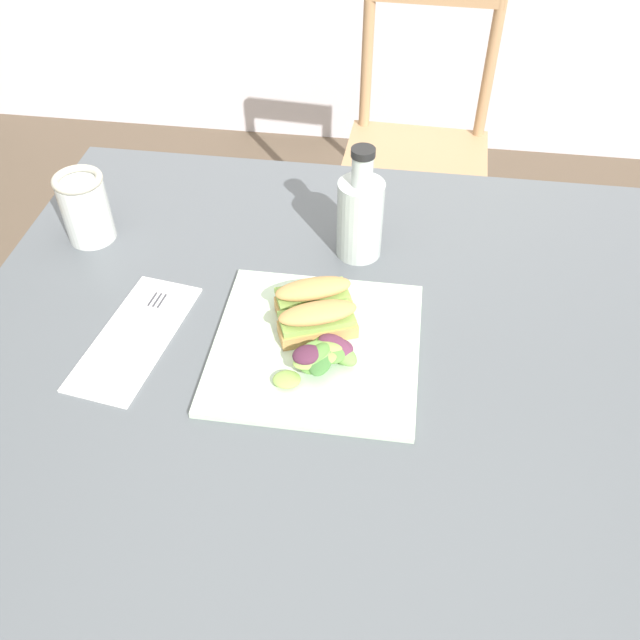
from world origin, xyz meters
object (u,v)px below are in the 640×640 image
object	(u,v)px
fork_on_napkin	(140,327)
mason_jar_iced_tea	(86,211)
chair_wooden_far	(417,153)
sandwich_half_back	(313,296)
dining_table	(324,395)
sandwich_half_front	(318,320)
bottle_cold_brew	(360,220)
plate_lunch	(316,347)

from	to	relation	value
fork_on_napkin	mason_jar_iced_tea	bearing A→B (deg)	126.78
chair_wooden_far	sandwich_half_back	distance (m)	1.06
sandwich_half_back	chair_wooden_far	bearing A→B (deg)	81.58
dining_table	chair_wooden_far	distance (m)	1.07
sandwich_half_back	fork_on_napkin	size ratio (longest dim) A/B	0.66
sandwich_half_front	mason_jar_iced_tea	bearing A→B (deg)	155.67
bottle_cold_brew	mason_jar_iced_tea	size ratio (longest dim) A/B	1.61
chair_wooden_far	bottle_cold_brew	size ratio (longest dim) A/B	4.45
fork_on_napkin	plate_lunch	bearing A→B (deg)	-0.56
sandwich_half_back	bottle_cold_brew	xyz separation A→B (m)	(0.05, 0.16, 0.03)
fork_on_napkin	dining_table	bearing A→B (deg)	3.82
fork_on_napkin	sandwich_half_back	bearing A→B (deg)	15.12
chair_wooden_far	fork_on_napkin	world-z (taller)	chair_wooden_far
dining_table	plate_lunch	world-z (taller)	plate_lunch
dining_table	chair_wooden_far	xyz separation A→B (m)	(0.12, 1.05, -0.16)
chair_wooden_far	bottle_cold_brew	world-z (taller)	bottle_cold_brew
chair_wooden_far	mason_jar_iced_tea	world-z (taller)	chair_wooden_far
chair_wooden_far	sandwich_half_front	bearing A→B (deg)	-97.29
fork_on_napkin	chair_wooden_far	bearing A→B (deg)	69.50
sandwich_half_back	mason_jar_iced_tea	size ratio (longest dim) A/B	1.01
dining_table	sandwich_half_front	xyz separation A→B (m)	(-0.01, -0.00, 0.17)
sandwich_half_front	mason_jar_iced_tea	size ratio (longest dim) A/B	1.01
sandwich_half_back	fork_on_napkin	world-z (taller)	sandwich_half_back
fork_on_napkin	sandwich_half_front	bearing A→B (deg)	3.83
fork_on_napkin	bottle_cold_brew	xyz separation A→B (m)	(0.30, 0.23, 0.06)
chair_wooden_far	mason_jar_iced_tea	xyz separation A→B (m)	(-0.55, -0.86, 0.35)
sandwich_half_front	bottle_cold_brew	distance (m)	0.22
chair_wooden_far	sandwich_half_front	distance (m)	1.11
dining_table	plate_lunch	xyz separation A→B (m)	(-0.01, -0.02, 0.13)
dining_table	bottle_cold_brew	world-z (taller)	bottle_cold_brew
chair_wooden_far	sandwich_half_front	xyz separation A→B (m)	(-0.13, -1.05, 0.33)
plate_lunch	fork_on_napkin	bearing A→B (deg)	179.44
sandwich_half_front	mason_jar_iced_tea	world-z (taller)	mason_jar_iced_tea
sandwich_half_front	bottle_cold_brew	size ratio (longest dim) A/B	0.63
sandwich_half_front	fork_on_napkin	distance (m)	0.27
plate_lunch	sandwich_half_front	distance (m)	0.04
bottle_cold_brew	sandwich_half_front	bearing A→B (deg)	-100.41
dining_table	fork_on_napkin	xyz separation A→B (m)	(-0.27, -0.02, 0.13)
chair_wooden_far	fork_on_napkin	size ratio (longest dim) A/B	4.68
bottle_cold_brew	mason_jar_iced_tea	bearing A→B (deg)	-177.19
chair_wooden_far	sandwich_half_front	size ratio (longest dim) A/B	7.11
dining_table	fork_on_napkin	size ratio (longest dim) A/B	5.92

